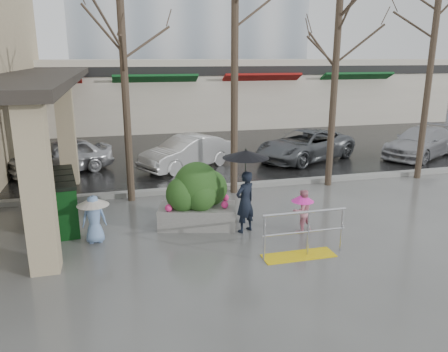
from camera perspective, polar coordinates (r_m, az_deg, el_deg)
name	(u,v)px	position (r m, az deg, el deg)	size (l,w,h in m)	color
ground	(227,240)	(10.38, 0.33, -8.40)	(120.00, 120.00, 0.00)	#51514F
street_asphalt	(146,118)	(31.55, -10.09, 7.52)	(120.00, 36.00, 0.01)	black
curb	(194,189)	(14.02, -3.88, -1.71)	(120.00, 0.30, 0.15)	gray
canopy_slab	(40,72)	(17.34, -22.93, 12.35)	(2.80, 18.00, 0.25)	#2D2823
pillar_front	(38,187)	(9.13, -23.17, -1.36)	(0.55, 0.55, 3.50)	tan
pillar_back	(67,132)	(15.44, -19.88, 5.39)	(0.55, 0.55, 3.50)	tan
storefront_row	(183,93)	(27.59, -5.35, 10.79)	(34.00, 6.74, 4.00)	beige
handrail	(302,240)	(9.62, 10.15, -8.19)	(1.90, 0.50, 1.03)	yellow
tree_west	(121,22)	(12.82, -13.28, 19.02)	(3.20, 3.20, 6.80)	#382B21
tree_midwest	(235,18)	(13.33, 1.44, 19.89)	(3.20, 3.20, 7.00)	#382B21
tree_mideast	(338,34)	(14.56, 14.64, 17.56)	(3.20, 3.20, 6.50)	#382B21
tree_east	(436,18)	(16.55, 25.99, 18.06)	(3.20, 3.20, 7.20)	#382B21
woman	(245,182)	(10.48, 2.81, -0.81)	(1.12, 1.12, 2.09)	black
child_pink	(302,208)	(10.83, 10.19, -4.18)	(0.60, 0.55, 1.07)	pink
child_blue	(94,214)	(10.46, -16.66, -4.77)	(0.73, 0.73, 1.13)	#7194CA
planter	(197,196)	(10.98, -3.52, -2.61)	(2.09, 1.41, 1.67)	gray
news_boxes	(65,200)	(11.84, -20.01, -2.94)	(0.80, 2.37, 1.30)	#0E3D14
car_a	(61,156)	(17.17, -20.56, 2.43)	(1.49, 3.70, 1.26)	#BBBCC1
car_b	(187,152)	(16.82, -4.86, 3.11)	(1.33, 3.82, 1.26)	silver
car_c	(305,145)	(18.43, 10.55, 3.99)	(2.09, 4.53, 1.26)	#5B5F63
car_d	(421,142)	(20.56, 24.33, 4.05)	(1.77, 4.34, 1.26)	#A6A7AB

